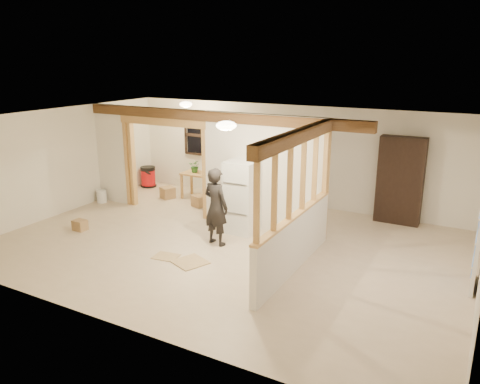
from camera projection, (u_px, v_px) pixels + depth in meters
The scene contains 29 objects.
floor at pixel (227, 245), 9.36m from camera, with size 9.00×6.50×0.01m, color beige.
ceiling at pixel (226, 120), 8.67m from camera, with size 9.00×6.50×0.01m, color white.
wall_back at pixel (291, 155), 11.76m from camera, with size 9.00×0.01×2.50m, color silver.
wall_front at pixel (105, 241), 6.27m from camera, with size 9.00×0.01×2.50m, color silver.
wall_left at pixel (62, 161), 11.08m from camera, with size 0.01×6.50×2.50m, color silver.
partition_left_stub at pixel (112, 154), 11.88m from camera, with size 0.90×0.12×2.50m, color silver.
partition_center at pixel (263, 173), 9.94m from camera, with size 2.80×0.12×2.50m, color silver.
doorway_frame at pixel (165, 167), 11.17m from camera, with size 2.46×0.14×2.20m, color tan.
header_beam_back at pixel (214, 116), 10.17m from camera, with size 7.00×0.18×0.22m, color brown.
header_beam_right at pixel (298, 136), 7.63m from camera, with size 0.18×3.30×0.22m, color brown.
pony_wall at pixel (294, 243), 8.15m from camera, with size 0.12×3.20×1.00m, color silver.
stud_partition at pixel (297, 179), 7.83m from camera, with size 0.14×3.20×1.32m, color tan.
window_back at pixel (202, 136), 12.80m from camera, with size 1.12×0.10×1.10m, color black.
french_door at pixel (480, 229), 7.40m from camera, with size 0.12×0.86×2.00m, color white.
ceiling_dome_main at pixel (226, 126), 8.11m from camera, with size 0.36×0.36×0.16m, color #FFEABF.
ceiling_dome_util at pixel (186, 104), 11.76m from camera, with size 0.32×0.32×0.14m, color #FFEABF.
hanging_bulb at pixel (187, 121), 11.02m from camera, with size 0.07×0.07×0.07m, color #FFD88C.
refrigerator at pixel (242, 197), 9.89m from camera, with size 0.64×0.62×1.55m, color silver.
woman at pixel (216, 207), 9.22m from camera, with size 0.57×0.38×1.57m, color black.
work_table at pixel (202, 186), 12.34m from camera, with size 1.10×0.55×0.69m, color tan.
potted_plant at pixel (195, 166), 12.31m from camera, with size 0.31×0.27×0.34m, color #225320.
shop_vac at pixel (148, 177), 13.50m from camera, with size 0.46×0.46×0.60m, color #B90E11.
bookshelf at pixel (400, 181), 10.39m from camera, with size 0.98×0.33×1.97m, color black.
bucket at pixel (102, 196), 12.08m from camera, with size 0.26×0.26×0.32m, color white.
box_util_a at pixel (199, 201), 11.76m from camera, with size 0.33×0.28×0.28m, color #A47D4F.
box_util_b at pixel (168, 193), 12.45m from camera, with size 0.32×0.32×0.30m, color #A47D4F.
box_front at pixel (80, 225), 10.15m from camera, with size 0.28×0.23×0.23m, color #A47D4F.
floor_panel_near at pixel (190, 262), 8.57m from camera, with size 0.55×0.55×0.02m, color tan.
floor_panel_far at pixel (166, 256), 8.81m from camera, with size 0.46×0.36×0.01m, color tan.
Camera 1 is at (4.38, -7.52, 3.63)m, focal length 35.00 mm.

